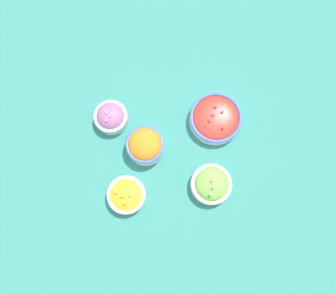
% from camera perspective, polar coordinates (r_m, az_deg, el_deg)
% --- Properties ---
extents(ground_plane, '(3.00, 3.00, 0.00)m').
position_cam_1_polar(ground_plane, '(1.08, 0.00, -0.30)').
color(ground_plane, '#337F75').
extents(bowl_carrots, '(0.12, 0.12, 0.08)m').
position_cam_1_polar(bowl_carrots, '(1.05, -3.82, 0.32)').
color(bowl_carrots, silver).
rests_on(bowl_carrots, ground_plane).
extents(bowl_cherry_tomatoes, '(0.17, 0.17, 0.06)m').
position_cam_1_polar(bowl_cherry_tomatoes, '(1.09, 8.46, 4.98)').
color(bowl_cherry_tomatoes, silver).
rests_on(bowl_cherry_tomatoes, ground_plane).
extents(bowl_lettuce, '(0.13, 0.13, 0.07)m').
position_cam_1_polar(bowl_lettuce, '(1.05, 7.71, -6.45)').
color(bowl_lettuce, silver).
rests_on(bowl_lettuce, ground_plane).
extents(bowl_red_onion, '(0.11, 0.11, 0.07)m').
position_cam_1_polar(bowl_red_onion, '(1.09, -9.75, 5.18)').
color(bowl_red_onion, '#B2C1CC').
rests_on(bowl_red_onion, ground_plane).
extents(bowl_squash, '(0.12, 0.12, 0.06)m').
position_cam_1_polar(bowl_squash, '(1.05, -7.07, -8.29)').
color(bowl_squash, silver).
rests_on(bowl_squash, ground_plane).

